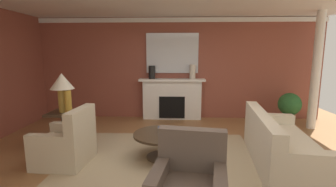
# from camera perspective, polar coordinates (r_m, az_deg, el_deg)

# --- Properties ---
(ground_plane) EXTENTS (9.67, 9.67, 0.00)m
(ground_plane) POSITION_cam_1_polar(r_m,az_deg,el_deg) (4.35, 0.85, -15.35)
(ground_plane) COLOR olive
(wall_fireplace) EXTENTS (8.04, 0.12, 2.78)m
(wall_fireplace) POSITION_cam_1_polar(r_m,az_deg,el_deg) (6.86, 1.53, 5.84)
(wall_fireplace) COLOR brown
(wall_fireplace) RESTS_ON ground_plane
(crown_moulding) EXTENTS (8.04, 0.08, 0.12)m
(crown_moulding) POSITION_cam_1_polar(r_m,az_deg,el_deg) (6.82, 1.57, 16.84)
(crown_moulding) COLOR white
(area_rug) EXTENTS (3.33, 2.50, 0.01)m
(area_rug) POSITION_cam_1_polar(r_m,az_deg,el_deg) (4.44, -1.35, -14.73)
(area_rug) COLOR tan
(area_rug) RESTS_ON ground_plane
(fireplace) EXTENTS (1.80, 0.35, 1.13)m
(fireplace) POSITION_cam_1_polar(r_m,az_deg,el_deg) (6.76, 0.95, -1.51)
(fireplace) COLOR white
(fireplace) RESTS_ON ground_plane
(mantel_mirror) EXTENTS (1.42, 0.04, 1.08)m
(mantel_mirror) POSITION_cam_1_polar(r_m,az_deg,el_deg) (6.76, 1.01, 9.41)
(mantel_mirror) COLOR silver
(sofa) EXTENTS (1.14, 2.19, 0.85)m
(sofa) POSITION_cam_1_polar(r_m,az_deg,el_deg) (4.48, 24.64, -11.36)
(sofa) COLOR beige
(sofa) RESTS_ON ground_plane
(armchair_near_window) EXTENTS (0.86, 0.86, 0.95)m
(armchair_near_window) POSITION_cam_1_polar(r_m,az_deg,el_deg) (4.46, -22.70, -11.19)
(armchair_near_window) COLOR #C1B293
(armchair_near_window) RESTS_ON ground_plane
(coffee_table) EXTENTS (1.00, 1.00, 0.45)m
(coffee_table) POSITION_cam_1_polar(r_m,az_deg,el_deg) (4.31, -1.36, -10.74)
(coffee_table) COLOR #3D2D1E
(coffee_table) RESTS_ON ground_plane
(side_table) EXTENTS (0.56, 0.56, 0.70)m
(side_table) POSITION_cam_1_polar(r_m,az_deg,el_deg) (5.20, -22.94, -7.20)
(side_table) COLOR #3D2D1E
(side_table) RESTS_ON ground_plane
(table_lamp) EXTENTS (0.44, 0.44, 0.75)m
(table_lamp) POSITION_cam_1_polar(r_m,az_deg,el_deg) (5.04, -23.54, 1.84)
(table_lamp) COLOR #B28E38
(table_lamp) RESTS_ON side_table
(vase_mantel_right) EXTENTS (0.16, 0.16, 0.39)m
(vase_mantel_right) POSITION_cam_1_polar(r_m,az_deg,el_deg) (6.62, 5.75, 5.05)
(vase_mantel_right) COLOR beige
(vase_mantel_right) RESTS_ON fireplace
(vase_mantel_left) EXTENTS (0.18, 0.18, 0.36)m
(vase_mantel_left) POSITION_cam_1_polar(r_m,az_deg,el_deg) (6.64, -3.80, 4.97)
(vase_mantel_left) COLOR black
(vase_mantel_left) RESTS_ON fireplace
(vase_on_side_table) EXTENTS (0.13, 0.13, 0.44)m
(vase_on_side_table) POSITION_cam_1_polar(r_m,az_deg,el_deg) (4.91, -22.34, -1.86)
(vase_on_side_table) COLOR #B7892D
(vase_on_side_table) RESTS_ON side_table
(book_red_cover) EXTENTS (0.23, 0.23, 0.05)m
(book_red_cover) POSITION_cam_1_polar(r_m,az_deg,el_deg) (4.43, -0.56, -8.28)
(book_red_cover) COLOR navy
(book_red_cover) RESTS_ON coffee_table
(book_art_folio) EXTENTS (0.22, 0.18, 0.05)m
(book_art_folio) POSITION_cam_1_polar(r_m,az_deg,el_deg) (4.28, -0.99, -8.24)
(book_art_folio) COLOR navy
(book_art_folio) RESTS_ON coffee_table
(potted_plant) EXTENTS (0.56, 0.56, 0.83)m
(potted_plant) POSITION_cam_1_polar(r_m,az_deg,el_deg) (6.87, 26.54, -2.72)
(potted_plant) COLOR #A8754C
(potted_plant) RESTS_ON ground_plane
(column_white) EXTENTS (0.20, 0.20, 2.78)m
(column_white) POSITION_cam_1_polar(r_m,az_deg,el_deg) (6.76, 31.35, 4.41)
(column_white) COLOR white
(column_white) RESTS_ON ground_plane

